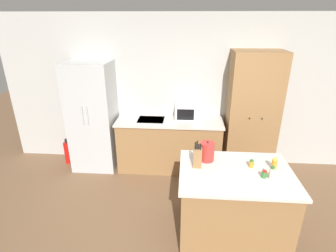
# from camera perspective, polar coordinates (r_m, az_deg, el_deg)

# --- Properties ---
(wall_back) EXTENTS (7.20, 0.06, 2.60)m
(wall_back) POSITION_cam_1_polar(r_m,az_deg,el_deg) (4.61, 8.75, 7.08)
(wall_back) COLOR #B2B2AD
(wall_back) RESTS_ON ground_plane
(refrigerator) EXTENTS (0.74, 0.65, 1.87)m
(refrigerator) POSITION_cam_1_polar(r_m,az_deg,el_deg) (4.67, -16.01, 1.92)
(refrigerator) COLOR #B7BABC
(refrigerator) RESTS_ON ground_plane
(back_counter) EXTENTS (1.79, 0.64, 0.91)m
(back_counter) POSITION_cam_1_polar(r_m,az_deg,el_deg) (4.60, 0.30, -3.95)
(back_counter) COLOR olive
(back_counter) RESTS_ON ground_plane
(pantry_cabinet) EXTENTS (0.79, 0.55, 2.06)m
(pantry_cabinet) POSITION_cam_1_polar(r_m,az_deg,el_deg) (4.53, 17.74, 2.34)
(pantry_cabinet) COLOR olive
(pantry_cabinet) RESTS_ON ground_plane
(kitchen_island) EXTENTS (1.29, 0.95, 0.89)m
(kitchen_island) POSITION_cam_1_polar(r_m,az_deg,el_deg) (3.37, 13.89, -15.96)
(kitchen_island) COLOR olive
(kitchen_island) RESTS_ON ground_plane
(microwave) EXTENTS (0.46, 0.36, 0.26)m
(microwave) POSITION_cam_1_polar(r_m,az_deg,el_deg) (4.46, 4.56, 3.23)
(microwave) COLOR white
(microwave) RESTS_ON back_counter
(knife_block) EXTENTS (0.10, 0.08, 0.34)m
(knife_block) POSITION_cam_1_polar(r_m,az_deg,el_deg) (3.06, 6.41, -6.82)
(knife_block) COLOR olive
(knife_block) RESTS_ON kitchen_island
(spice_bottle_tall_dark) EXTENTS (0.05, 0.05, 0.15)m
(spice_bottle_tall_dark) POSITION_cam_1_polar(r_m,az_deg,el_deg) (3.07, 21.63, -9.47)
(spice_bottle_tall_dark) COLOR beige
(spice_bottle_tall_dark) RESTS_ON kitchen_island
(spice_bottle_short_red) EXTENTS (0.06, 0.06, 0.14)m
(spice_bottle_short_red) POSITION_cam_1_polar(r_m,az_deg,el_deg) (3.27, 22.13, -7.64)
(spice_bottle_short_red) COLOR orange
(spice_bottle_short_red) RESTS_ON kitchen_island
(spice_bottle_amber_oil) EXTENTS (0.06, 0.06, 0.09)m
(spice_bottle_amber_oil) POSITION_cam_1_polar(r_m,az_deg,el_deg) (3.08, 20.20, -9.84)
(spice_bottle_amber_oil) COLOR #337033
(spice_bottle_amber_oil) RESTS_ON kitchen_island
(spice_bottle_green_herb) EXTENTS (0.05, 0.05, 0.09)m
(spice_bottle_green_herb) POSITION_cam_1_polar(r_m,az_deg,el_deg) (3.23, 17.68, -7.82)
(spice_bottle_green_herb) COLOR orange
(spice_bottle_green_herb) RESTS_ON kitchen_island
(kettle) EXTENTS (0.17, 0.17, 0.26)m
(kettle) POSITION_cam_1_polar(r_m,az_deg,el_deg) (3.22, 8.51, -5.52)
(kettle) COLOR #B72D28
(kettle) RESTS_ON kitchen_island
(fire_extinguisher) EXTENTS (0.13, 0.13, 0.48)m
(fire_extinguisher) POSITION_cam_1_polar(r_m,az_deg,el_deg) (5.19, -20.91, -5.34)
(fire_extinguisher) COLOR red
(fire_extinguisher) RESTS_ON ground_plane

